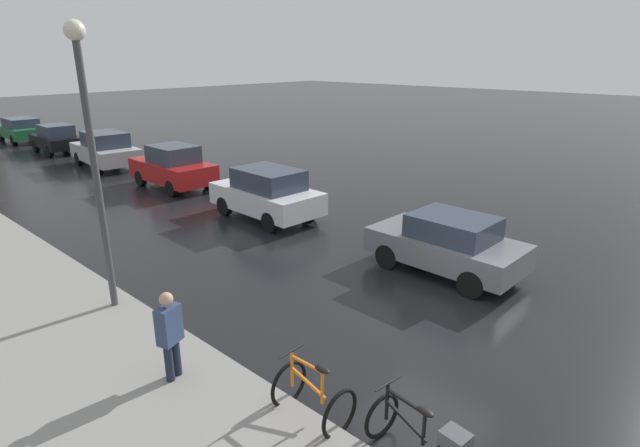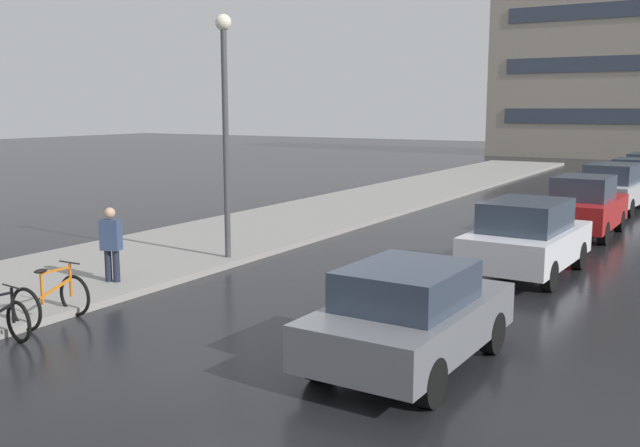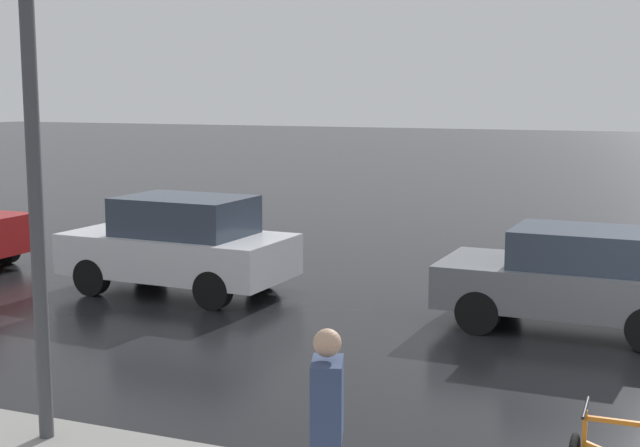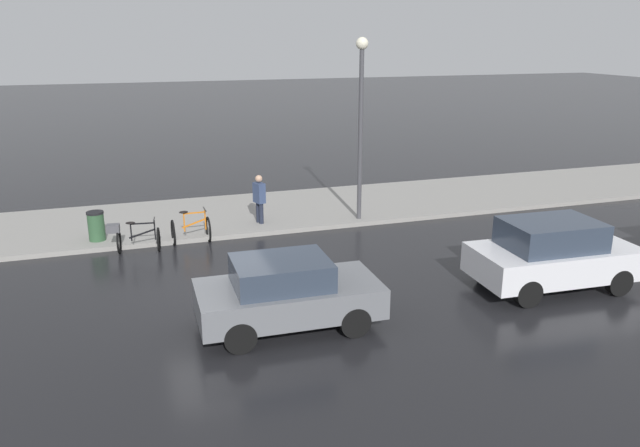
{
  "view_description": "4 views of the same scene",
  "coord_description": "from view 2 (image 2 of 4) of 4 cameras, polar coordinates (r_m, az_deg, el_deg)",
  "views": [
    {
      "loc": [
        -8.07,
        -4.38,
        5.2
      ],
      "look_at": [
        -0.26,
        2.8,
        1.59
      ],
      "focal_mm": 28.0,
      "sensor_mm": 36.0,
      "label": 1
    },
    {
      "loc": [
        6.43,
        -7.98,
        3.68
      ],
      "look_at": [
        0.43,
        2.11,
        1.77
      ],
      "focal_mm": 40.0,
      "sensor_mm": 36.0,
      "label": 2
    },
    {
      "loc": [
        -10.68,
        -0.33,
        3.49
      ],
      "look_at": [
        -0.12,
        4.0,
        1.78
      ],
      "focal_mm": 50.0,
      "sensor_mm": 36.0,
      "label": 3
    },
    {
      "loc": [
        14.01,
        -1.96,
        5.87
      ],
      "look_at": [
        -0.96,
        2.95,
        1.08
      ],
      "focal_mm": 35.0,
      "sensor_mm": 36.0,
      "label": 4
    }
  ],
  "objects": [
    {
      "name": "bicycle_second",
      "position": [
        13.16,
        -20.7,
        -5.75
      ],
      "size": [
        0.77,
        1.09,
        1.01
      ],
      "color": "black",
      "rests_on": "ground"
    },
    {
      "name": "car_red",
      "position": [
        22.03,
        20.32,
        1.3
      ],
      "size": [
        1.9,
        4.0,
        1.75
      ],
      "color": "#AD1919",
      "rests_on": "ground"
    },
    {
      "name": "car_black",
      "position": [
        33.47,
        23.76,
        3.47
      ],
      "size": [
        1.93,
        3.81,
        1.54
      ],
      "color": "black",
      "rests_on": "ground"
    },
    {
      "name": "sidewalk_kerb",
      "position": [
        22.16,
        -3.85,
        -0.16
      ],
      "size": [
        4.8,
        60.0,
        0.14
      ],
      "primitive_type": "cube",
      "color": "gray",
      "rests_on": "ground"
    },
    {
      "name": "car_silver",
      "position": [
        27.78,
        22.44,
        2.71
      ],
      "size": [
        2.31,
        4.54,
        1.71
      ],
      "color": "#B2B5BA",
      "rests_on": "ground"
    },
    {
      "name": "car_grey",
      "position": [
        10.29,
        7.21,
        -7.27
      ],
      "size": [
        1.91,
        3.81,
        1.5
      ],
      "color": "slate",
      "rests_on": "ground"
    },
    {
      "name": "streetlamp",
      "position": [
        16.9,
        -7.61,
        9.18
      ],
      "size": [
        0.38,
        0.38,
        5.79
      ],
      "color": "#424247",
      "rests_on": "ground"
    },
    {
      "name": "pedestrian",
      "position": [
        15.18,
        -16.36,
        -1.52
      ],
      "size": [
        0.46,
        0.35,
        1.68
      ],
      "color": "#1E2333",
      "rests_on": "ground"
    },
    {
      "name": "car_white",
      "position": [
        16.41,
        16.22,
        -1.06
      ],
      "size": [
        2.05,
        3.99,
        1.68
      ],
      "color": "silver",
      "rests_on": "ground"
    },
    {
      "name": "ground_plane",
      "position": [
        10.89,
        -7.77,
        -10.6
      ],
      "size": [
        140.0,
        140.0,
        0.0
      ],
      "primitive_type": "plane",
      "color": "black"
    },
    {
      "name": "building_facade_main",
      "position": [
        58.83,
        22.21,
        13.35
      ],
      "size": [
        16.2,
        7.3,
        17.16
      ],
      "color": "#9E9384",
      "rests_on": "ground"
    }
  ]
}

